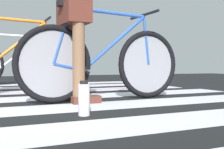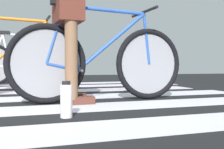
{
  "view_description": "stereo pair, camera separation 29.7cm",
  "coord_description": "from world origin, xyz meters",
  "px_view_note": "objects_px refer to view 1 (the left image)",
  "views": [
    {
      "loc": [
        -0.2,
        -2.65,
        0.36
      ],
      "look_at": [
        1.01,
        0.12,
        0.27
      ],
      "focal_mm": 43.69,
      "sensor_mm": 36.0,
      "label": 1
    },
    {
      "loc": [
        0.1,
        -2.65,
        0.36
      ],
      "look_at": [
        1.01,
        0.12,
        0.27
      ],
      "focal_mm": 43.69,
      "sensor_mm": 36.0,
      "label": 2
    }
  ],
  "objects_px": {
    "bicycle_3_of_3": "(14,63)",
    "water_bottle": "(84,99)",
    "bicycle_1_of_3": "(105,61)",
    "bicycle_2_of_3": "(5,62)",
    "cyclist_1_of_3": "(74,33)"
  },
  "relations": [
    {
      "from": "bicycle_2_of_3",
      "to": "bicycle_3_of_3",
      "type": "height_order",
      "value": "same"
    },
    {
      "from": "bicycle_2_of_3",
      "to": "bicycle_3_of_3",
      "type": "xyz_separation_m",
      "value": [
        0.2,
        1.71,
        0.0
      ]
    },
    {
      "from": "bicycle_1_of_3",
      "to": "bicycle_2_of_3",
      "type": "bearing_deg",
      "value": 135.02
    },
    {
      "from": "cyclist_1_of_3",
      "to": "bicycle_2_of_3",
      "type": "xyz_separation_m",
      "value": [
        -0.57,
        0.82,
        -0.26
      ]
    },
    {
      "from": "bicycle_3_of_3",
      "to": "bicycle_1_of_3",
      "type": "bearing_deg",
      "value": -72.68
    },
    {
      "from": "cyclist_1_of_3",
      "to": "bicycle_2_of_3",
      "type": "relative_size",
      "value": 0.58
    },
    {
      "from": "bicycle_2_of_3",
      "to": "water_bottle",
      "type": "relative_size",
      "value": 7.23
    },
    {
      "from": "cyclist_1_of_3",
      "to": "water_bottle",
      "type": "distance_m",
      "value": 0.88
    },
    {
      "from": "cyclist_1_of_3",
      "to": "bicycle_3_of_3",
      "type": "bearing_deg",
      "value": 95.65
    },
    {
      "from": "bicycle_3_of_3",
      "to": "cyclist_1_of_3",
      "type": "bearing_deg",
      "value": -79.48
    },
    {
      "from": "bicycle_3_of_3",
      "to": "water_bottle",
      "type": "distance_m",
      "value": 3.24
    },
    {
      "from": "bicycle_1_of_3",
      "to": "cyclist_1_of_3",
      "type": "xyz_separation_m",
      "value": [
        -0.31,
        -0.01,
        0.26
      ]
    },
    {
      "from": "cyclist_1_of_3",
      "to": "bicycle_3_of_3",
      "type": "xyz_separation_m",
      "value": [
        -0.37,
        2.53,
        -0.26
      ]
    },
    {
      "from": "bicycle_1_of_3",
      "to": "water_bottle",
      "type": "xyz_separation_m",
      "value": [
        -0.44,
        -0.7,
        -0.27
      ]
    },
    {
      "from": "bicycle_2_of_3",
      "to": "water_bottle",
      "type": "xyz_separation_m",
      "value": [
        0.45,
        -1.51,
        -0.27
      ]
    }
  ]
}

